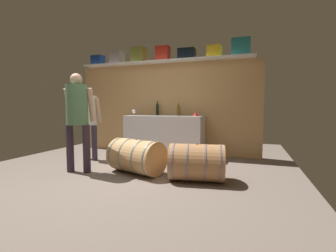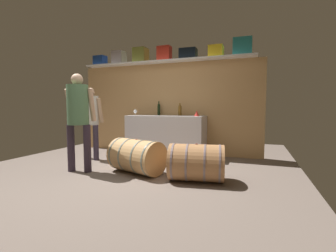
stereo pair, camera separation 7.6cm
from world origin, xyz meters
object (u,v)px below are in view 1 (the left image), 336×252
object	(u,v)px
red_funnel	(196,113)
wine_barrel_near	(197,162)
wine_bottle_amber	(179,110)
toolcase_grey	(117,58)
wine_glass	(134,112)
wine_barrel_far	(137,156)
toolcase_black	(187,54)
winemaker_pouring	(90,116)
toolcase_olive	(139,55)
toolcase_teal	(241,47)
wine_bottle_dark	(157,109)
work_cabinet	(165,136)
toolcase_yellow	(215,52)
visitor_tasting	(77,112)
toolcase_red	(163,54)
toolcase_navy	(98,61)

from	to	relation	value
red_funnel	wine_barrel_near	size ratio (longest dim) A/B	0.14
wine_bottle_amber	toolcase_grey	bearing A→B (deg)	177.35
wine_bottle_amber	wine_glass	distance (m)	1.03
toolcase_grey	wine_barrel_far	world-z (taller)	toolcase_grey
red_funnel	wine_barrel_far	bearing A→B (deg)	-116.05
toolcase_black	winemaker_pouring	distance (m)	2.49
toolcase_olive	wine_glass	xyz separation A→B (m)	(0.00, -0.32, -1.33)
toolcase_olive	red_funnel	size ratio (longest dim) A/B	2.86
wine_glass	toolcase_black	bearing A→B (deg)	15.32
wine_barrel_far	winemaker_pouring	bearing A→B (deg)	174.11
toolcase_olive	wine_barrel_near	xyz separation A→B (m)	(1.80, -1.81, -2.04)
toolcase_black	toolcase_teal	size ratio (longest dim) A/B	0.99
wine_bottle_dark	wine_glass	size ratio (longest dim) A/B	2.44
red_funnel	work_cabinet	bearing A→B (deg)	173.88
toolcase_olive	red_funnel	xyz separation A→B (m)	(1.44, -0.30, -1.35)
wine_bottle_amber	winemaker_pouring	size ratio (longest dim) A/B	0.18
toolcase_olive	toolcase_yellow	size ratio (longest dim) A/B	1.14
wine_barrel_far	toolcase_teal	bearing A→B (deg)	65.88
toolcase_olive	toolcase_yellow	world-z (taller)	toolcase_olive
toolcase_teal	wine_glass	bearing A→B (deg)	-171.98
toolcase_olive	visitor_tasting	size ratio (longest dim) A/B	0.21
toolcase_yellow	wine_glass	world-z (taller)	toolcase_yellow
visitor_tasting	wine_barrel_far	bearing A→B (deg)	4.01
wine_bottle_amber	red_funnel	distance (m)	0.50
work_cabinet	red_funnel	world-z (taller)	red_funnel
work_cabinet	wine_barrel_far	bearing A→B (deg)	-88.71
wine_bottle_amber	wine_barrel_near	distance (m)	2.05
toolcase_red	wine_barrel_far	world-z (taller)	toolcase_red
toolcase_black	work_cabinet	world-z (taller)	toolcase_black
toolcase_yellow	winemaker_pouring	xyz separation A→B (m)	(-2.39, -1.10, -1.36)
wine_glass	wine_barrel_far	world-z (taller)	wine_glass
toolcase_grey	toolcase_yellow	world-z (taller)	toolcase_grey
toolcase_yellow	winemaker_pouring	world-z (taller)	toolcase_yellow
toolcase_black	wine_barrel_near	distance (m)	2.76
work_cabinet	wine_barrel_near	world-z (taller)	work_cabinet
wine_glass	red_funnel	bearing A→B (deg)	0.56
toolcase_navy	red_funnel	size ratio (longest dim) A/B	2.54
toolcase_olive	winemaker_pouring	bearing A→B (deg)	-118.14
toolcase_yellow	visitor_tasting	xyz separation A→B (m)	(-1.98, -1.97, -1.26)
work_cabinet	wine_bottle_amber	xyz separation A→B (m)	(0.28, 0.15, 0.58)
winemaker_pouring	visitor_tasting	distance (m)	0.97
toolcase_teal	red_funnel	size ratio (longest dim) A/B	3.14
wine_barrel_near	wine_barrel_far	world-z (taller)	wine_barrel_far
toolcase_teal	work_cabinet	size ratio (longest dim) A/B	0.21
wine_barrel_near	wine_bottle_amber	bearing A→B (deg)	105.76
toolcase_grey	wine_barrel_far	size ratio (longest dim) A/B	0.30
red_funnel	wine_glass	bearing A→B (deg)	-179.44
toolcase_black	toolcase_yellow	world-z (taller)	toolcase_yellow
toolcase_teal	red_funnel	xyz separation A→B (m)	(-0.87, -0.30, -1.36)
toolcase_yellow	wine_bottle_dark	size ratio (longest dim) A/B	0.92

